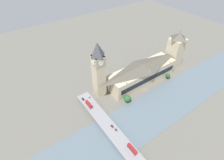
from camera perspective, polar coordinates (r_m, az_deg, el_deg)
name	(u,v)px	position (r m, az deg, el deg)	size (l,w,h in m)	color
ground_plane	(145,90)	(239.75, 10.79, -3.10)	(600.00, 600.00, 0.00)	#605E56
river_water	(164,104)	(225.99, 16.47, -7.59)	(52.79, 360.00, 0.30)	slate
parliament_hall	(142,73)	(243.78, 9.84, 2.32)	(28.14, 102.07, 28.92)	#C1B28E
clock_tower	(99,69)	(205.56, -4.43, 3.65)	(13.96, 13.96, 73.92)	#C1B28E
victoria_tower	(175,50)	(280.33, 19.98, 9.08)	(19.77, 19.77, 59.42)	#C1B28E
road_bridge	(114,133)	(187.23, 0.65, -17.02)	(137.57, 15.05, 5.03)	slate
double_decker_bus_lead	(89,104)	(208.54, -7.64, -7.82)	(11.83, 2.62, 4.90)	red
double_decker_bus_rear	(132,149)	(175.35, 6.59, -21.44)	(11.88, 2.56, 4.99)	red
car_northbound_lead	(89,98)	(218.36, -7.37, -5.78)	(3.98, 1.80, 1.50)	silver
car_northbound_mid	(83,99)	(218.03, -9.46, -6.15)	(4.69, 1.90, 1.44)	black
car_northbound_tail	(116,130)	(187.56, 1.28, -15.95)	(4.04, 1.81, 1.36)	slate
car_southbound_lead	(112,126)	(190.02, 0.03, -14.86)	(3.86, 1.89, 1.35)	maroon
tree_embankment_near	(127,99)	(215.83, 5.04, -6.07)	(8.78, 8.78, 10.58)	brown
tree_embankment_mid	(168,76)	(262.28, 17.83, 1.25)	(6.36, 6.36, 8.20)	brown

